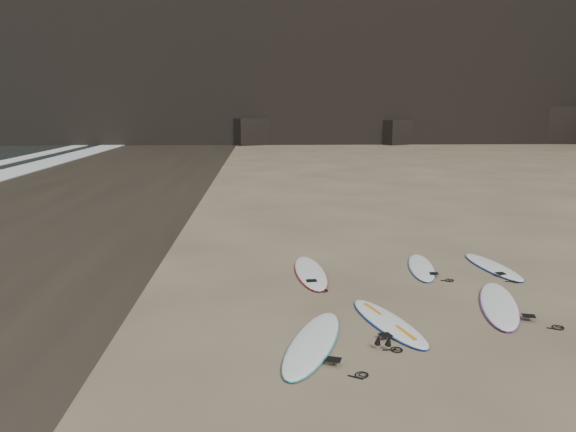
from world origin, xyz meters
name	(u,v)px	position (x,y,z in m)	size (l,w,h in m)	color
ground	(517,314)	(0.00, 0.00, 0.00)	(240.00, 240.00, 0.00)	#897559
wet_sand	(18,214)	(-13.00, 10.00, 0.00)	(12.00, 200.00, 0.01)	#383026
surfboard_0	(313,342)	(-3.80, -1.17, 0.05)	(0.64, 2.66, 0.10)	white
surfboard_1	(388,322)	(-2.43, -0.38, 0.04)	(0.57, 2.36, 0.09)	white
surfboard_2	(499,304)	(-0.18, 0.38, 0.05)	(0.64, 2.66, 0.10)	white
surfboard_5	(310,272)	(-3.52, 2.58, 0.05)	(0.63, 2.61, 0.09)	white
surfboard_6	(421,267)	(-0.93, 2.89, 0.04)	(0.54, 2.25, 0.08)	white
surfboard_7	(493,266)	(0.72, 2.85, 0.04)	(0.56, 2.32, 0.08)	white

